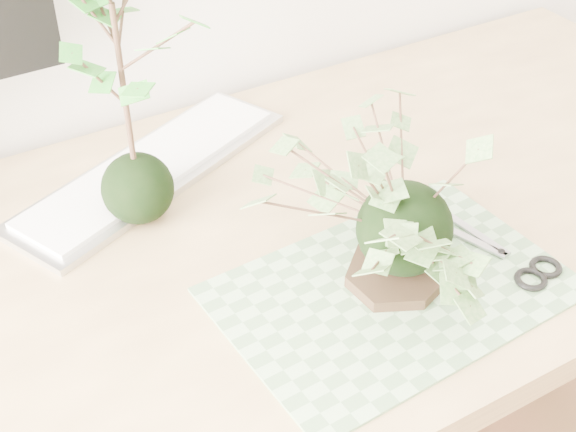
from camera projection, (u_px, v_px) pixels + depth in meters
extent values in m
cube|color=tan|center=(283.00, 241.00, 1.05)|extent=(1.60, 0.70, 0.04)
cube|color=tan|center=(507.00, 190.00, 1.77)|extent=(0.06, 0.06, 0.70)
cube|color=#547A51|center=(393.00, 290.00, 0.94)|extent=(0.42, 0.29, 0.00)
cylinder|color=black|center=(400.00, 270.00, 0.96)|extent=(0.19, 0.19, 0.01)
sphere|color=black|center=(404.00, 228.00, 0.92)|extent=(0.11, 0.11, 0.11)
sphere|color=black|center=(138.00, 188.00, 1.03)|extent=(0.09, 0.09, 0.09)
cylinder|color=#402B1E|center=(125.00, 95.00, 0.94)|extent=(0.01, 0.01, 0.23)
cube|color=#B6B6B6|center=(152.00, 170.00, 1.13)|extent=(0.46, 0.30, 0.01)
cube|color=white|center=(151.00, 165.00, 1.13)|extent=(0.43, 0.26, 0.01)
cube|color=gray|center=(476.00, 237.00, 1.01)|extent=(0.04, 0.10, 0.00)
cube|color=gray|center=(485.00, 234.00, 1.02)|extent=(0.02, 0.10, 0.00)
torus|color=black|center=(523.00, 281.00, 0.95)|extent=(0.05, 0.05, 0.01)
torus|color=black|center=(543.00, 272.00, 0.96)|extent=(0.05, 0.05, 0.01)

